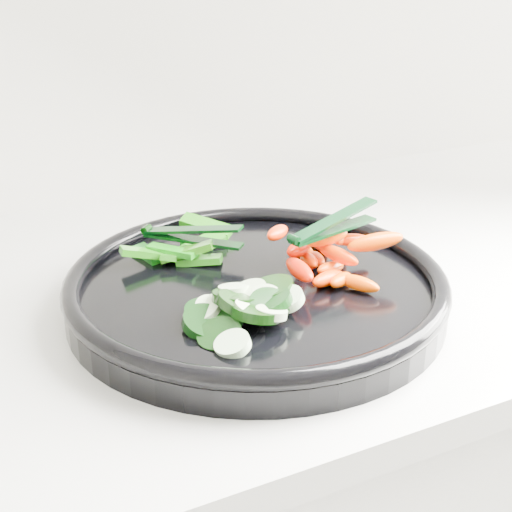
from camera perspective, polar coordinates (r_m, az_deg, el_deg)
name	(u,v)px	position (r m, az deg, el deg)	size (l,w,h in m)	color
counter	(492,481)	(1.26, 18.35, -16.70)	(2.02, 0.62, 0.93)	white
veggie_tray	(256,288)	(0.70, 0.00, -2.59)	(0.41, 0.41, 0.04)	black
cucumber_pile	(237,309)	(0.63, -1.55, -4.29)	(0.13, 0.11, 0.04)	black
carrot_pile	(326,253)	(0.72, 5.60, 0.23)	(0.13, 0.15, 0.05)	#FF2900
pepper_pile	(184,248)	(0.76, -5.76, 0.62)	(0.14, 0.11, 0.04)	#166D0A
tong_carrot	(332,226)	(0.71, 6.07, 2.43)	(0.11, 0.04, 0.02)	black
tong_pepper	(190,234)	(0.76, -5.33, 1.74)	(0.09, 0.09, 0.02)	black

